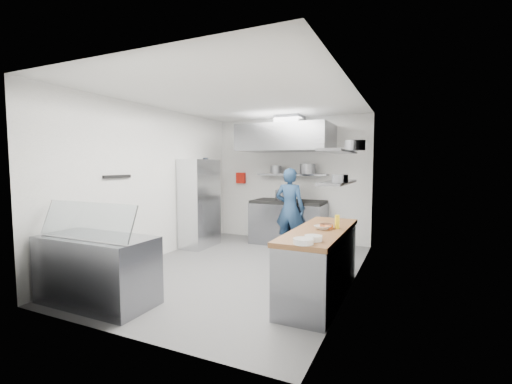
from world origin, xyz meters
The scene contains 35 objects.
floor centered at (0.00, 0.00, 0.00)m, with size 5.00×5.00×0.00m, color #4E4E51.
ceiling centered at (0.00, 0.00, 2.80)m, with size 5.00×5.00×0.00m, color silver.
wall_back centered at (0.00, 2.50, 1.40)m, with size 3.60×0.02×2.80m, color white.
wall_front centered at (0.00, -2.50, 1.40)m, with size 3.60×0.02×2.80m, color white.
wall_left centered at (-1.80, 0.00, 1.40)m, with size 5.00×0.02×2.80m, color white.
wall_right centered at (1.80, 0.00, 1.40)m, with size 5.00×0.02×2.80m, color white.
gas_range centered at (0.10, 2.10, 0.45)m, with size 1.60×0.80×0.90m, color gray.
cooktop centered at (0.10, 2.10, 0.93)m, with size 1.57×0.78×0.06m, color black.
stock_pot_left centered at (-0.18, 2.34, 1.06)m, with size 0.25×0.25×0.20m, color slate.
stock_pot_mid centered at (0.03, 2.05, 1.08)m, with size 0.31×0.31×0.24m, color slate.
over_range_shelf centered at (0.10, 2.34, 1.52)m, with size 1.60×0.30×0.04m, color gray.
shelf_pot_a centered at (-0.25, 2.21, 1.63)m, with size 0.25×0.25×0.18m, color slate.
shelf_pot_b centered at (0.49, 2.20, 1.65)m, with size 0.33×0.33×0.22m, color slate.
extractor_hood centered at (0.10, 1.93, 2.30)m, with size 1.90×1.15×0.55m, color gray.
hood_duct centered at (0.10, 2.15, 2.68)m, with size 0.55×0.55×0.24m, color slate.
red_firebox centered at (-1.25, 2.44, 1.42)m, with size 0.22×0.10×0.26m, color red.
chef centered at (0.29, 1.63, 0.84)m, with size 0.61×0.40×1.68m, color navy.
wire_rack centered at (-1.53, 1.07, 0.93)m, with size 0.50×0.90×1.85m, color silver.
rack_bin_a centered at (-1.53, 1.09, 0.80)m, with size 0.14×0.18×0.16m, color white.
rack_bin_b centered at (-1.53, 1.49, 1.30)m, with size 0.15×0.20×0.18m, color yellow.
rack_jar centered at (-1.48, 1.24, 1.80)m, with size 0.11×0.11×0.18m, color black.
knife_strip centered at (-1.78, -0.90, 1.55)m, with size 0.04×0.55×0.05m, color black.
prep_counter_base centered at (1.48, -0.60, 0.42)m, with size 0.62×2.00×0.84m, color gray.
prep_counter_top centered at (1.48, -0.60, 0.87)m, with size 0.65×2.04×0.06m, color brown.
plate_stack_a centered at (1.52, -1.52, 0.93)m, with size 0.22×0.22×0.06m, color white.
plate_stack_b centered at (1.58, -1.33, 0.93)m, with size 0.20×0.20×0.06m, color white.
copper_pan centered at (1.54, -0.53, 0.93)m, with size 0.17×0.17×0.06m, color #CE6B3A.
squeeze_bottle centered at (1.67, -0.48, 0.99)m, with size 0.06×0.06×0.18m, color yellow.
mixing_bowl centered at (1.51, -0.61, 0.93)m, with size 0.21×0.21×0.05m, color white.
wall_shelf_lower centered at (1.64, -0.30, 1.50)m, with size 0.30×1.30×0.04m, color gray.
wall_shelf_upper centered at (1.64, -0.30, 1.92)m, with size 0.30×1.30×0.04m, color gray.
shelf_pot_c centered at (1.74, -0.72, 1.57)m, with size 0.20×0.20×0.10m, color slate.
shelf_pot_d centered at (1.81, -0.01, 2.01)m, with size 0.28×0.28×0.14m, color slate.
display_case centered at (-1.00, -2.00, 0.42)m, with size 1.50×0.70×0.85m, color gray.
display_glass centered at (-1.00, -2.12, 1.07)m, with size 1.47×0.02×0.45m, color silver.
Camera 1 is at (2.55, -4.98, 1.74)m, focal length 24.00 mm.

